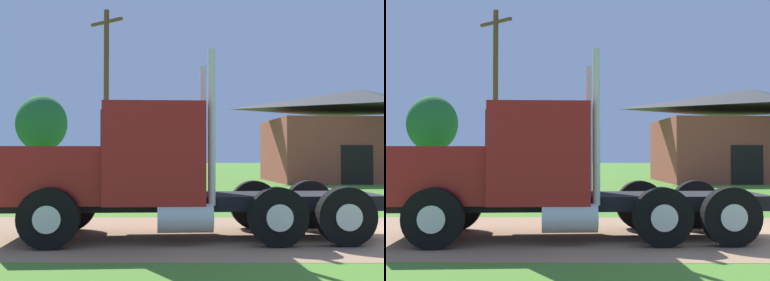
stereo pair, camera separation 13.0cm
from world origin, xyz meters
The scene contains 4 objects.
truck_foreground_white centered at (-4.94, -0.52, 1.27)m, with size 7.66×3.13×3.60m.
shed_building centered at (6.46, 22.26, 2.79)m, with size 12.40×8.68×5.78m.
utility_pole_near centered at (-8.39, 15.29, 4.72)m, with size 1.81×1.47×8.93m.
tree_mid centered at (-17.95, 36.94, 4.51)m, with size 4.62×4.62×7.07m.
Camera 1 is at (-3.93, -11.04, 1.65)m, focal length 49.51 mm.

